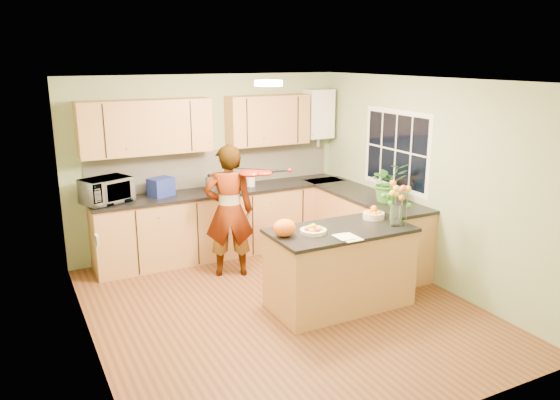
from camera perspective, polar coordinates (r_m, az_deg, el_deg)
name	(u,v)px	position (r m, az deg, el deg)	size (l,w,h in m)	color
floor	(281,308)	(6.24, 0.15, -11.22)	(4.50, 4.50, 0.00)	#563018
ceiling	(282,80)	(5.61, 0.17, 12.39)	(4.00, 4.50, 0.02)	white
wall_back	(209,164)	(7.82, -7.44, 3.71)	(4.00, 0.02, 2.50)	#9AAA79
wall_front	(427,273)	(4.03, 15.11, -7.35)	(4.00, 0.02, 2.50)	#9AAA79
wall_left	(85,226)	(5.23, -19.74, -2.61)	(0.02, 4.50, 2.50)	#9AAA79
wall_right	(426,181)	(6.92, 15.05, 1.89)	(0.02, 4.50, 2.50)	#9AAA79
back_counter	(225,221)	(7.76, -5.80, -2.24)	(3.64, 0.62, 0.94)	#BB864B
right_counter	(363,227)	(7.57, 8.67, -2.78)	(0.62, 2.24, 0.94)	#BB864B
splashback	(216,167)	(7.84, -6.71, 3.40)	(3.60, 0.02, 0.52)	beige
upper_cabinets	(199,124)	(7.51, -8.42, 7.86)	(3.20, 0.34, 0.70)	#BB864B
boiler	(318,114)	(8.30, 4.02, 8.96)	(0.40, 0.30, 0.86)	white
window_right	(396,150)	(7.31, 12.02, 5.13)	(0.01, 1.30, 1.05)	white
light_switch	(97,240)	(4.65, -18.58, -4.00)	(0.02, 0.09, 0.09)	white
ceiling_lamp	(269,83)	(5.88, -1.20, 12.12)	(0.30, 0.30, 0.07)	#FFEABF
peninsula_island	(340,267)	(6.17, 6.25, -7.00)	(1.58, 0.81, 0.91)	#BB864B
fruit_dish	(313,230)	(5.82, 3.50, -3.10)	(0.28, 0.28, 0.10)	beige
orange_bowl	(374,213)	(6.42, 9.76, -1.39)	(0.25, 0.25, 0.14)	beige
flower_vase	(397,195)	(6.12, 12.09, 0.55)	(0.29, 0.29, 0.54)	silver
orange_bag	(284,228)	(5.70, 0.46, -2.92)	(0.25, 0.21, 0.19)	orange
papers	(349,237)	(5.72, 7.19, -3.88)	(0.20, 0.27, 0.01)	white
violinist	(229,211)	(6.90, -5.35, -1.15)	(0.62, 0.41, 1.70)	tan
violin	(250,173)	(6.65, -3.15, 2.82)	(0.66, 0.27, 0.13)	#560F05
microwave	(106,190)	(7.20, -17.69, 0.95)	(0.58, 0.39, 0.32)	white
blue_box	(161,187)	(7.38, -12.33, 1.34)	(0.31, 0.22, 0.24)	navy
kettle	(210,183)	(7.57, -7.33, 1.81)	(0.14, 0.14, 0.27)	silver
jar_cream	(237,181)	(7.74, -4.55, 1.95)	(0.11, 0.11, 0.16)	beige
jar_white	(251,180)	(7.77, -3.05, 2.09)	(0.12, 0.12, 0.18)	white
potted_plant	(388,182)	(7.01, 11.22, 1.84)	(0.46, 0.40, 0.52)	#397D29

